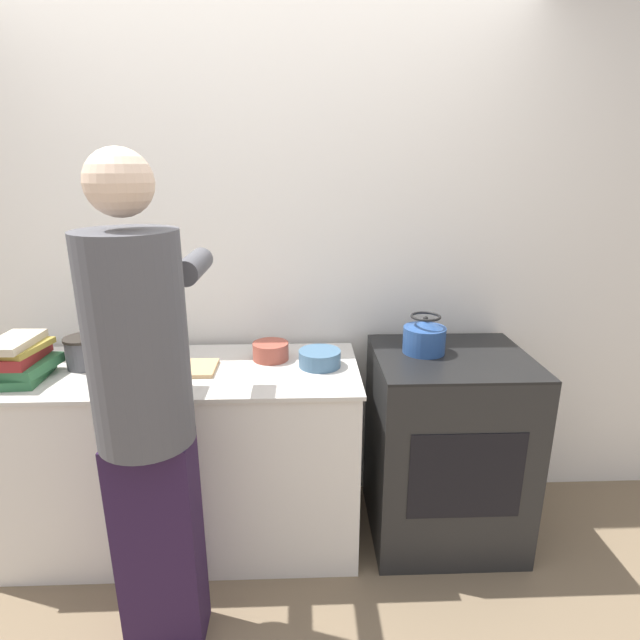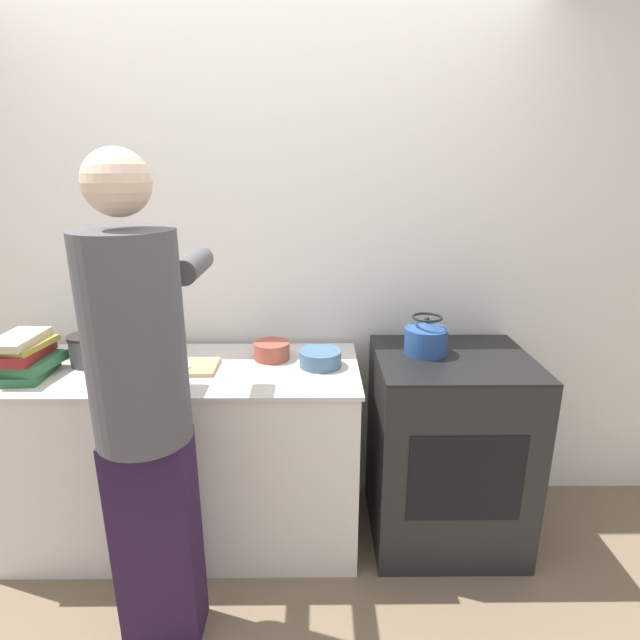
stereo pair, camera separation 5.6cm
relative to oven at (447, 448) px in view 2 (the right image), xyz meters
name	(u,v)px [view 2 (the right image)]	position (x,y,z in m)	size (l,w,h in m)	color
ground_plane	(261,578)	(-0.87, -0.31, -0.47)	(12.00, 12.00, 0.00)	#7A664C
wall_back	(266,262)	(-0.87, 0.37, 0.83)	(8.00, 0.05, 2.60)	white
counter	(181,454)	(-1.27, 0.00, -0.02)	(1.67, 0.63, 0.89)	silver
oven	(447,448)	(0.00, 0.00, 0.00)	(0.70, 0.61, 0.93)	black
person	(143,401)	(-1.22, -0.54, 0.52)	(0.36, 0.60, 1.81)	#291736
cutting_board	(175,367)	(-1.26, -0.02, 0.43)	(0.38, 0.20, 0.02)	tan
knife	(169,366)	(-1.28, -0.03, 0.44)	(0.19, 0.07, 0.01)	silver
kettle	(426,338)	(-0.12, 0.05, 0.54)	(0.19, 0.19, 0.18)	#284C8C
bowl_prep	(272,351)	(-0.83, 0.10, 0.46)	(0.17, 0.17, 0.08)	#9E4738
bowl_mixing	(320,358)	(-0.61, 0.01, 0.46)	(0.19, 0.19, 0.07)	#426684
canister_jar	(88,350)	(-1.66, 0.04, 0.49)	(0.17, 0.17, 0.14)	#4C4C51
book_stack	(25,356)	(-1.87, -0.09, 0.51)	(0.25, 0.28, 0.18)	#2D663D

